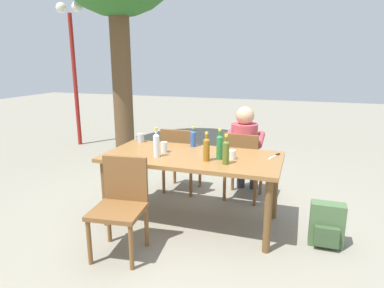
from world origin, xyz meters
The scene contains 17 objects.
ground_plane centered at (0.00, 0.00, 0.00)m, with size 24.00×24.00×0.00m, color gray.
dining_table centered at (0.00, 0.00, 0.66)m, with size 1.84×0.89×0.75m.
chair_far_right centered at (0.41, 0.75, 0.49)m, with size 0.47×0.47×0.87m.
chair_near_left centered at (-0.42, -0.75, 0.49)m, with size 0.49×0.49×0.87m.
chair_far_left centered at (-0.41, 0.75, 0.49)m, with size 0.45×0.45×0.87m.
person_in_white_shirt centered at (0.41, 0.86, 0.66)m, with size 0.47×0.61×1.18m.
bottle_blue centered at (-0.10, 0.35, 0.85)m, with size 0.06×0.06×0.23m.
bottle_green centered at (0.31, -0.05, 0.88)m, with size 0.06×0.06×0.31m.
bottle_amber centered at (0.20, -0.15, 0.88)m, with size 0.06×0.06×0.29m.
bottle_olive centered at (0.40, -0.19, 0.88)m, with size 0.06×0.06×0.29m.
bottle_clear centered at (-0.32, -0.17, 0.88)m, with size 0.06×0.06×0.31m.
cup_glass centered at (-0.32, 0.01, 0.81)m, with size 0.07×0.07×0.11m, color silver.
cup_steel centered at (-0.77, 0.35, 0.80)m, with size 0.08×0.08×0.10m, color #B2B7BC.
cup_white centered at (0.43, -0.01, 0.80)m, with size 0.07×0.07×0.09m, color white.
table_knife centered at (0.83, 0.23, 0.76)m, with size 0.10×0.23×0.01m.
backpack_by_near_side centered at (1.36, -0.08, 0.20)m, with size 0.31×0.20×0.43m.
lamp_post centered at (-3.32, 2.55, 1.98)m, with size 0.56×0.20×2.80m.
Camera 1 is at (1.06, -3.20, 1.71)m, focal length 31.39 mm.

